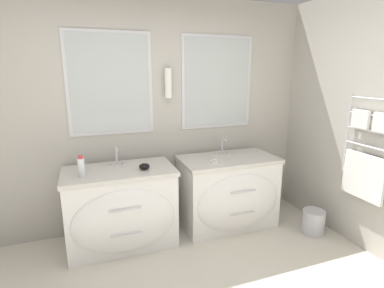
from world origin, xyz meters
TOP-DOWN VIEW (x-y plane):
  - wall_back at (0.01, 1.86)m, footprint 5.62×0.16m
  - wall_right at (2.04, 0.82)m, footprint 0.13×3.75m
  - vanity_left at (-0.31, 1.44)m, footprint 1.11×0.69m
  - vanity_right at (0.92, 1.44)m, footprint 1.11×0.69m
  - faucet_left at (-0.31, 1.64)m, footprint 0.17×0.12m
  - faucet_right at (0.92, 1.64)m, footprint 0.17×0.12m
  - toiletry_bottle at (-0.66, 1.38)m, footprint 0.07×0.07m
  - amenity_bowl at (-0.07, 1.39)m, footprint 0.11×0.11m
  - soap_dish at (0.69, 1.35)m, footprint 0.09×0.06m
  - waste_bin at (1.74, 0.94)m, footprint 0.25×0.25m

SIDE VIEW (x-z plane):
  - waste_bin at x=1.74m, z-range 0.01..0.28m
  - vanity_left at x=-0.31m, z-range 0.00..0.83m
  - vanity_right at x=0.92m, z-range 0.00..0.83m
  - soap_dish at x=0.69m, z-range 0.82..0.87m
  - amenity_bowl at x=-0.07m, z-range 0.83..0.89m
  - toiletry_bottle at x=-0.66m, z-range 0.82..1.02m
  - faucet_left at x=-0.31m, z-range 0.82..1.02m
  - faucet_right at x=0.92m, z-range 0.82..1.02m
  - wall_right at x=2.04m, z-range -0.01..2.59m
  - wall_back at x=0.01m, z-range 0.02..2.62m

